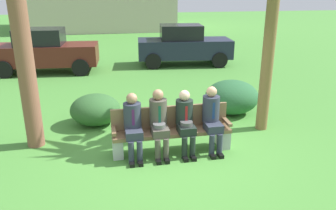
{
  "coord_description": "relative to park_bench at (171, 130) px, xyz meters",
  "views": [
    {
      "loc": [
        -1.34,
        -5.92,
        3.12
      ],
      "look_at": [
        -0.05,
        0.47,
        0.85
      ],
      "focal_mm": 35.96,
      "sensor_mm": 36.0,
      "label": 1
    }
  ],
  "objects": [
    {
      "name": "parked_car_far",
      "position": [
        2.18,
        7.81,
        0.4
      ],
      "size": [
        4.05,
        2.06,
        1.68
      ],
      "color": "#1E2338",
      "rests_on": "ground"
    },
    {
      "name": "seated_man_rightmost",
      "position": [
        0.8,
        -0.13,
        0.29
      ],
      "size": [
        0.34,
        0.72,
        1.31
      ],
      "color": "#2D3342",
      "rests_on": "ground"
    },
    {
      "name": "parked_car_near",
      "position": [
        -3.39,
        7.5,
        0.4
      ],
      "size": [
        4.01,
        1.96,
        1.68
      ],
      "color": "#591E19",
      "rests_on": "ground"
    },
    {
      "name": "ground_plane",
      "position": [
        0.05,
        -0.13,
        -0.44
      ],
      "size": [
        80.0,
        80.0,
        0.0
      ],
      "primitive_type": "plane",
      "color": "#498C37"
    },
    {
      "name": "seated_man_centerleft",
      "position": [
        -0.27,
        -0.13,
        0.29
      ],
      "size": [
        0.34,
        0.72,
        1.31
      ],
      "color": "#4C473D",
      "rests_on": "ground"
    },
    {
      "name": "shrub_mid_lawn",
      "position": [
        1.99,
        1.79,
        0.0
      ],
      "size": [
        1.4,
        1.28,
        0.87
      ],
      "primitive_type": "ellipsoid",
      "color": "#2B6237",
      "rests_on": "ground"
    },
    {
      "name": "shrub_near_bench",
      "position": [
        -1.5,
        1.7,
        -0.07
      ],
      "size": [
        1.19,
        1.09,
        0.74
      ],
      "primitive_type": "ellipsoid",
      "color": "#305E2C",
      "rests_on": "ground"
    },
    {
      "name": "seated_man_centerright",
      "position": [
        0.25,
        -0.14,
        0.27
      ],
      "size": [
        0.34,
        0.72,
        1.26
      ],
      "color": "#1E2823",
      "rests_on": "ground"
    },
    {
      "name": "seated_man_leftmost",
      "position": [
        -0.77,
        -0.13,
        0.27
      ],
      "size": [
        0.34,
        0.72,
        1.27
      ],
      "color": "#2D3342",
      "rests_on": "ground"
    },
    {
      "name": "park_bench",
      "position": [
        0.0,
        0.0,
        0.0
      ],
      "size": [
        2.36,
        0.44,
        0.9
      ],
      "color": "brown",
      "rests_on": "ground"
    }
  ]
}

